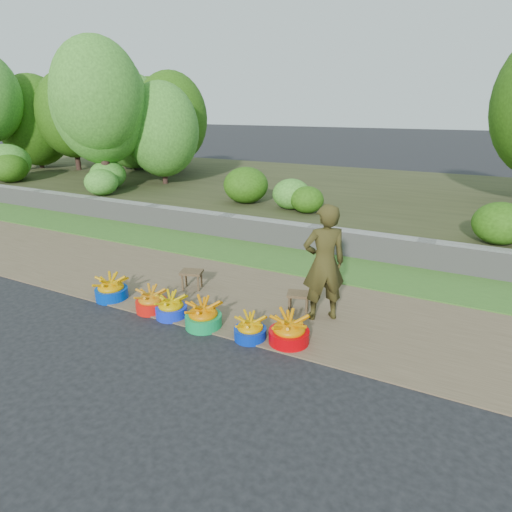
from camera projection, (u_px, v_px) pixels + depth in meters
The scene contains 15 objects.
ground_plane at pixel (214, 335), 5.90m from camera, with size 120.00×120.00×0.00m, color black.
dirt_shoulder at pixel (256, 300), 6.94m from camera, with size 80.00×2.50×0.02m, color brown.
grass_verge at pixel (301, 262), 8.61m from camera, with size 80.00×1.50×0.04m, color #3C6E25.
retaining_wall at pixel (316, 239), 9.24m from camera, with size 80.00×0.35×0.55m, color gray.
earth_bank at pixel (370, 199), 13.36m from camera, with size 80.00×10.00×0.50m, color #363A1D.
vegetation at pixel (143, 116), 14.93m from camera, with size 28.54×7.92×4.49m.
basin_a at pixel (111, 289), 6.95m from camera, with size 0.52×0.52×0.39m.
basin_b at pixel (151, 301), 6.56m from camera, with size 0.48×0.48×0.36m.
basin_c at pixel (171, 307), 6.37m from camera, with size 0.47×0.47×0.35m.
basin_d at pixel (203, 316), 6.07m from camera, with size 0.52×0.52×0.39m.
basin_e at pixel (250, 329), 5.76m from camera, with size 0.44×0.44×0.33m.
basin_f at pixel (289, 331), 5.64m from camera, with size 0.54×0.54×0.40m.
stool_left at pixel (192, 275), 7.28m from camera, with size 0.43×0.38×0.32m.
stool_right at pixel (299, 297), 6.47m from camera, with size 0.40×0.35×0.30m.
vendor_woman at pixel (324, 263), 6.07m from camera, with size 0.63×0.41×1.72m, color black.
Camera 1 is at (2.90, -4.35, 2.99)m, focal length 30.00 mm.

